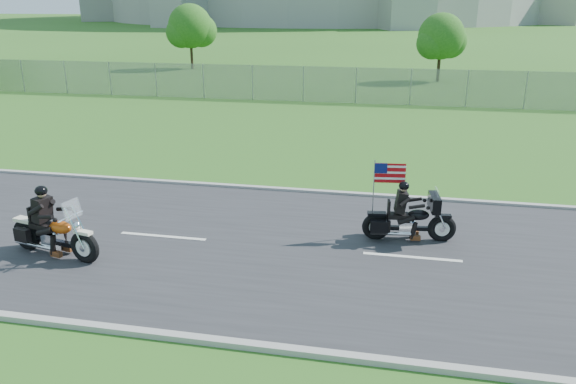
# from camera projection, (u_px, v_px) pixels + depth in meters

# --- Properties ---
(ground) EXTENTS (420.00, 420.00, 0.00)m
(ground) POSITION_uv_depth(u_px,v_px,m) (242.00, 244.00, 13.42)
(ground) COLOR #2A4F18
(ground) RESTS_ON ground
(road) EXTENTS (120.00, 8.00, 0.04)m
(road) POSITION_uv_depth(u_px,v_px,m) (241.00, 244.00, 13.42)
(road) COLOR #28282B
(road) RESTS_ON ground
(curb_north) EXTENTS (120.00, 0.18, 0.12)m
(curb_north) POSITION_uv_depth(u_px,v_px,m) (278.00, 189.00, 17.16)
(curb_north) COLOR #9E9B93
(curb_north) RESTS_ON ground
(curb_south) EXTENTS (120.00, 0.18, 0.12)m
(curb_south) POSITION_uv_depth(u_px,v_px,m) (177.00, 337.00, 9.65)
(curb_south) COLOR #9E9B93
(curb_south) RESTS_ON ground
(fence) EXTENTS (60.00, 0.03, 2.00)m
(fence) POSITION_uv_depth(u_px,v_px,m) (253.00, 82.00, 32.58)
(fence) COLOR gray
(fence) RESTS_ON ground
(tree_fence_near) EXTENTS (3.52, 3.28, 4.75)m
(tree_fence_near) POSITION_uv_depth(u_px,v_px,m) (442.00, 39.00, 39.18)
(tree_fence_near) COLOR #382316
(tree_fence_near) RESTS_ON ground
(tree_fence_mid) EXTENTS (3.96, 3.69, 5.30)m
(tree_fence_mid) POSITION_uv_depth(u_px,v_px,m) (191.00, 28.00, 46.52)
(tree_fence_mid) COLOR #382316
(tree_fence_mid) RESTS_ON ground
(motorcycle_lead) EXTENTS (2.48, 0.96, 1.68)m
(motorcycle_lead) POSITION_uv_depth(u_px,v_px,m) (53.00, 235.00, 12.65)
(motorcycle_lead) COLOR black
(motorcycle_lead) RESTS_ON ground
(motorcycle_follow) EXTENTS (2.25, 0.81, 1.88)m
(motorcycle_follow) POSITION_uv_depth(u_px,v_px,m) (409.00, 221.00, 13.45)
(motorcycle_follow) COLOR black
(motorcycle_follow) RESTS_ON ground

